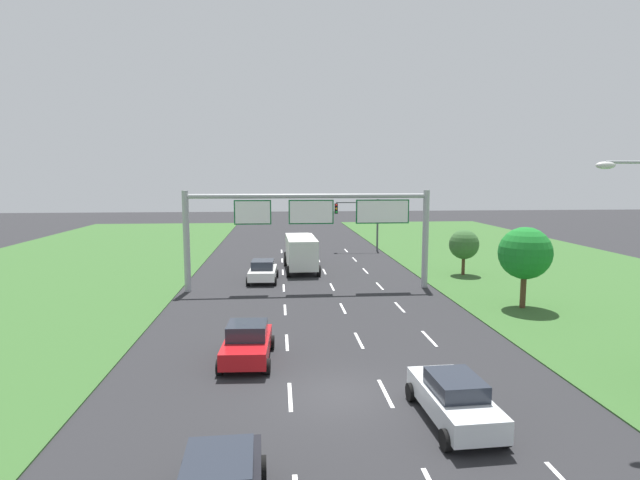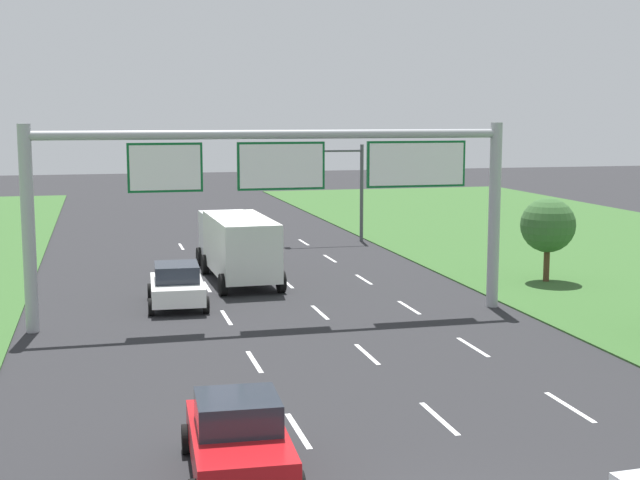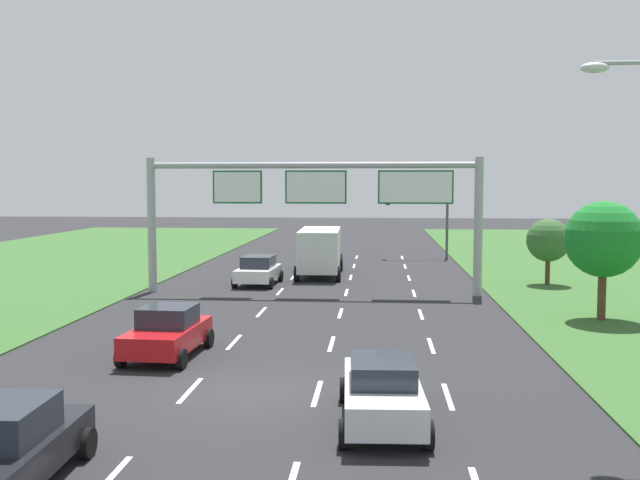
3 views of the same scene
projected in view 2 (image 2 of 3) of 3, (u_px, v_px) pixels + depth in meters
lane_dashes_inner_left at (274, 392)px, 23.59m from camera, size 0.14×56.40×0.01m
lane_dashes_inner_right at (399, 382)px, 24.42m from camera, size 0.14×56.40×0.01m
lane_dashes_slip at (516, 373)px, 25.26m from camera, size 0.14×56.40×0.01m
car_near_red at (238, 438)px, 17.98m from camera, size 2.32×4.17×1.66m
car_lead_silver at (177, 285)px, 34.08m from camera, size 2.38×4.14×1.63m
box_truck at (237, 243)px, 39.66m from camera, size 2.86×8.65×2.87m
sign_gantry at (286, 181)px, 31.50m from camera, size 17.24×0.44×7.00m
traffic_light_mast at (329, 175)px, 50.67m from camera, size 4.76×0.49×5.60m
roadside_tree_far at (548, 225)px, 38.62m from camera, size 2.38×2.38×3.73m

